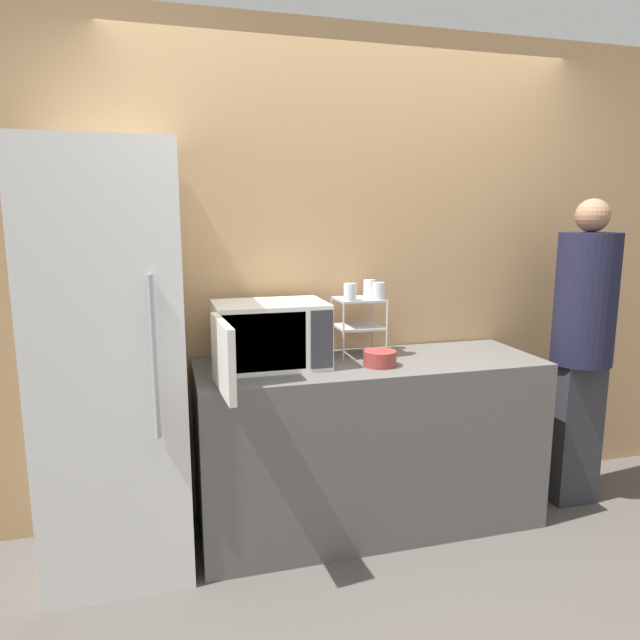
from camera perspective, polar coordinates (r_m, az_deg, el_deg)
The scene contains 11 objects.
ground_plane at distance 3.02m, azimuth 6.98°, elevation -22.14°, with size 12.00×12.00×0.00m, color #4C4742.
wall_back at distance 3.17m, azimuth 3.04°, elevation 4.60°, with size 8.00×0.06×2.60m.
counter at distance 3.06m, azimuth 4.96°, elevation -12.21°, with size 1.77×0.61×0.89m.
microwave at distance 2.78m, azimuth -5.22°, elevation -1.54°, with size 0.57×0.79×0.32m.
dish_rack at distance 3.01m, azimuth 3.90°, elevation 0.57°, with size 0.25×0.22×0.31m.
glass_front_left at distance 2.90m, azimuth 3.01°, elevation 2.81°, with size 0.07×0.07×0.09m.
glass_back_right at distance 3.08m, azimuth 4.98°, elevation 3.22°, with size 0.07×0.07×0.09m.
glass_front_right at distance 2.96m, azimuth 5.86°, elevation 2.92°, with size 0.07×0.07×0.09m.
bowl at distance 2.83m, azimuth 6.01°, elevation -3.85°, with size 0.16×0.16×0.08m.
person at distance 3.45m, azimuth 24.76°, elevation -1.48°, with size 0.32×0.32×1.71m.
refrigerator at distance 2.73m, azimuth -20.03°, elevation -4.19°, with size 0.63×0.65×1.92m.
Camera 1 is at (-1.00, -2.34, 1.62)m, focal length 32.00 mm.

